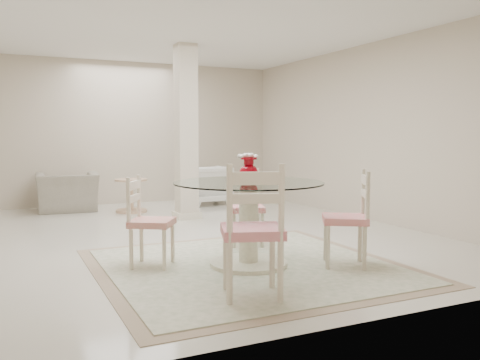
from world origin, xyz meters
name	(u,v)px	position (x,y,z in m)	size (l,w,h in m)	color
ground	(183,235)	(0.00, 0.00, 0.00)	(7.00, 7.00, 0.00)	silver
room_shell	(182,92)	(0.00, 0.00, 1.86)	(6.02, 7.02, 2.71)	beige
column	(186,132)	(0.50, 1.30, 1.35)	(0.30, 0.30, 2.70)	beige
area_rug	(249,266)	(0.07, -1.81, 0.01)	(2.91, 2.91, 0.02)	tan
dining_table	(249,224)	(0.07, -1.81, 0.43)	(1.47, 1.47, 0.85)	#F3EAC8
red_vase	(249,168)	(0.07, -1.80, 0.98)	(0.21, 0.18, 0.28)	#A20411
dining_chair_east	(352,211)	(0.99, -2.23, 0.56)	(0.58, 0.58, 1.06)	beige
dining_chair_north	(246,201)	(0.48, -0.88, 0.52)	(0.50, 0.50, 1.00)	beige
dining_chair_west	(146,215)	(-0.85, -1.38, 0.52)	(0.55, 0.55, 0.99)	#F7E9CB
dining_chair_south	(253,221)	(-0.35, -2.74, 0.63)	(0.61, 0.61, 1.20)	beige
recliner_taupe	(68,192)	(-1.11, 2.90, 0.33)	(1.01, 0.88, 0.65)	gray
armchair_white	(207,185)	(1.40, 2.73, 0.36)	(0.78, 0.80, 0.73)	white
side_table	(131,197)	(-0.15, 2.30, 0.26)	(0.54, 0.54, 0.57)	tan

